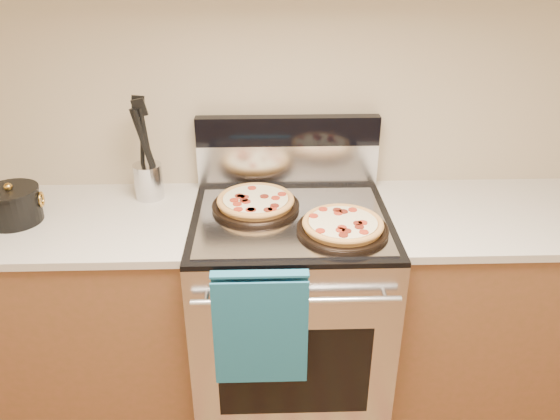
{
  "coord_description": "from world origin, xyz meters",
  "views": [
    {
      "loc": [
        -0.1,
        -0.19,
        1.89
      ],
      "look_at": [
        -0.05,
        1.55,
        1.0
      ],
      "focal_mm": 35.0,
      "sensor_mm": 36.0,
      "label": 1
    }
  ],
  "objects_px": {
    "pepperoni_pizza_back": "(256,202)",
    "saucepan": "(13,207)",
    "utensil_crock": "(149,181)",
    "pepperoni_pizza_front": "(343,226)",
    "range_body": "(290,315)"
  },
  "relations": [
    {
      "from": "utensil_crock",
      "to": "pepperoni_pizza_front",
      "type": "bearing_deg",
      "value": -24.46
    },
    {
      "from": "pepperoni_pizza_back",
      "to": "pepperoni_pizza_front",
      "type": "bearing_deg",
      "value": -32.38
    },
    {
      "from": "pepperoni_pizza_back",
      "to": "saucepan",
      "type": "distance_m",
      "value": 0.91
    },
    {
      "from": "saucepan",
      "to": "range_body",
      "type": "bearing_deg",
      "value": -0.89
    },
    {
      "from": "saucepan",
      "to": "pepperoni_pizza_back",
      "type": "bearing_deg",
      "value": 3.38
    },
    {
      "from": "range_body",
      "to": "utensil_crock",
      "type": "distance_m",
      "value": 0.81
    },
    {
      "from": "saucepan",
      "to": "pepperoni_pizza_front",
      "type": "bearing_deg",
      "value": -6.8
    },
    {
      "from": "pepperoni_pizza_front",
      "to": "saucepan",
      "type": "relative_size",
      "value": 1.63
    },
    {
      "from": "range_body",
      "to": "saucepan",
      "type": "bearing_deg",
      "value": 179.11
    },
    {
      "from": "utensil_crock",
      "to": "saucepan",
      "type": "height_order",
      "value": "utensil_crock"
    },
    {
      "from": "pepperoni_pizza_front",
      "to": "saucepan",
      "type": "height_order",
      "value": "saucepan"
    },
    {
      "from": "pepperoni_pizza_back",
      "to": "utensil_crock",
      "type": "height_order",
      "value": "utensil_crock"
    },
    {
      "from": "pepperoni_pizza_front",
      "to": "utensil_crock",
      "type": "height_order",
      "value": "utensil_crock"
    },
    {
      "from": "range_body",
      "to": "pepperoni_pizza_back",
      "type": "bearing_deg",
      "value": 152.65
    },
    {
      "from": "pepperoni_pizza_back",
      "to": "utensil_crock",
      "type": "xyz_separation_m",
      "value": [
        -0.44,
        0.14,
        0.03
      ]
    }
  ]
}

